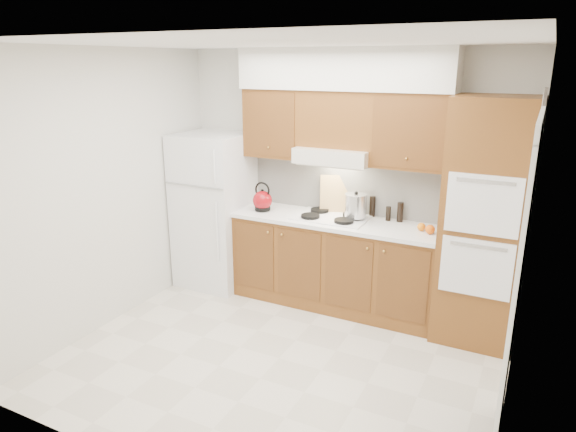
# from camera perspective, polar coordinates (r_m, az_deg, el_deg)

# --- Properties ---
(floor) EXTENTS (3.60, 3.60, 0.00)m
(floor) POSITION_cam_1_polar(r_m,az_deg,el_deg) (4.62, -1.01, -15.52)
(floor) COLOR beige
(floor) RESTS_ON ground
(ceiling) EXTENTS (3.60, 3.60, 0.00)m
(ceiling) POSITION_cam_1_polar(r_m,az_deg,el_deg) (3.90, -1.22, 18.74)
(ceiling) COLOR white
(ceiling) RESTS_ON wall_back
(wall_back) EXTENTS (3.60, 0.02, 2.60)m
(wall_back) POSITION_cam_1_polar(r_m,az_deg,el_deg) (5.40, 6.32, 4.22)
(wall_back) COLOR silver
(wall_back) RESTS_ON floor
(wall_left) EXTENTS (0.02, 3.00, 2.60)m
(wall_left) POSITION_cam_1_polar(r_m,az_deg,el_deg) (5.14, -19.21, 2.71)
(wall_left) COLOR silver
(wall_left) RESTS_ON floor
(wall_right) EXTENTS (0.02, 3.00, 2.60)m
(wall_right) POSITION_cam_1_polar(r_m,az_deg,el_deg) (3.64, 24.88, -3.53)
(wall_right) COLOR silver
(wall_right) RESTS_ON floor
(fridge) EXTENTS (0.75, 0.72, 1.72)m
(fridge) POSITION_cam_1_polar(r_m,az_deg,el_deg) (5.84, -8.12, 0.64)
(fridge) COLOR white
(fridge) RESTS_ON floor
(base_cabinets) EXTENTS (2.11, 0.60, 0.90)m
(base_cabinets) POSITION_cam_1_polar(r_m,az_deg,el_deg) (5.38, 5.16, -5.30)
(base_cabinets) COLOR brown
(base_cabinets) RESTS_ON floor
(countertop) EXTENTS (2.13, 0.62, 0.04)m
(countertop) POSITION_cam_1_polar(r_m,az_deg,el_deg) (5.21, 5.25, -0.55)
(countertop) COLOR white
(countertop) RESTS_ON base_cabinets
(backsplash) EXTENTS (2.11, 0.03, 0.56)m
(backsplash) POSITION_cam_1_polar(r_m,az_deg,el_deg) (5.40, 6.49, 3.33)
(backsplash) COLOR white
(backsplash) RESTS_ON countertop
(oven_cabinet) EXTENTS (0.70, 0.65, 2.20)m
(oven_cabinet) POSITION_cam_1_polar(r_m,az_deg,el_deg) (4.84, 21.01, -0.77)
(oven_cabinet) COLOR brown
(oven_cabinet) RESTS_ON floor
(upper_cab_left) EXTENTS (0.63, 0.33, 0.70)m
(upper_cab_left) POSITION_cam_1_polar(r_m,az_deg,el_deg) (5.45, -1.28, 10.29)
(upper_cab_left) COLOR brown
(upper_cab_left) RESTS_ON wall_back
(upper_cab_right) EXTENTS (0.73, 0.33, 0.70)m
(upper_cab_right) POSITION_cam_1_polar(r_m,az_deg,el_deg) (4.95, 13.71, 9.16)
(upper_cab_right) COLOR brown
(upper_cab_right) RESTS_ON wall_back
(range_hood) EXTENTS (0.75, 0.45, 0.15)m
(range_hood) POSITION_cam_1_polar(r_m,az_deg,el_deg) (5.15, 5.28, 6.75)
(range_hood) COLOR silver
(range_hood) RESTS_ON wall_back
(upper_cab_over_hood) EXTENTS (0.75, 0.33, 0.55)m
(upper_cab_over_hood) POSITION_cam_1_polar(r_m,az_deg,el_deg) (5.16, 5.63, 10.68)
(upper_cab_over_hood) COLOR brown
(upper_cab_over_hood) RESTS_ON range_hood
(soffit) EXTENTS (2.13, 0.36, 0.40)m
(soffit) POSITION_cam_1_polar(r_m,az_deg,el_deg) (5.10, 6.27, 15.95)
(soffit) COLOR silver
(soffit) RESTS_ON wall_back
(cooktop) EXTENTS (0.74, 0.50, 0.01)m
(cooktop) POSITION_cam_1_polar(r_m,az_deg,el_deg) (5.24, 4.83, -0.14)
(cooktop) COLOR white
(cooktop) RESTS_ON countertop
(doorway) EXTENTS (0.02, 0.90, 2.10)m
(doorway) POSITION_cam_1_polar(r_m,az_deg,el_deg) (3.41, 23.89, -9.32)
(doorway) COLOR black
(doorway) RESTS_ON floor
(wall_clock) EXTENTS (0.02, 0.30, 0.30)m
(wall_clock) POSITION_cam_1_polar(r_m,az_deg,el_deg) (4.01, 26.54, 10.53)
(wall_clock) COLOR #3F3833
(wall_clock) RESTS_ON wall_right
(kettle) EXTENTS (0.21, 0.21, 0.21)m
(kettle) POSITION_cam_1_polar(r_m,az_deg,el_deg) (5.45, -2.86, 1.74)
(kettle) COLOR maroon
(kettle) RESTS_ON countertop
(cutting_board) EXTENTS (0.31, 0.20, 0.38)m
(cutting_board) POSITION_cam_1_polar(r_m,az_deg,el_deg) (5.40, 5.14, 2.50)
(cutting_board) COLOR tan
(cutting_board) RESTS_ON countertop
(stock_pot) EXTENTS (0.23, 0.23, 0.22)m
(stock_pot) POSITION_cam_1_polar(r_m,az_deg,el_deg) (5.17, 7.54, 1.12)
(stock_pot) COLOR silver
(stock_pot) RESTS_ON cooktop
(condiment_a) EXTENTS (0.07, 0.07, 0.21)m
(condiment_a) POSITION_cam_1_polar(r_m,az_deg,el_deg) (5.32, 9.35, 1.06)
(condiment_a) COLOR black
(condiment_a) RESTS_ON countertop
(condiment_b) EXTENTS (0.07, 0.07, 0.20)m
(condiment_b) POSITION_cam_1_polar(r_m,az_deg,el_deg) (5.19, 12.35, 0.43)
(condiment_b) COLOR black
(condiment_b) RESTS_ON countertop
(condiment_c) EXTENTS (0.06, 0.06, 0.14)m
(condiment_c) POSITION_cam_1_polar(r_m,az_deg,el_deg) (5.21, 11.08, 0.26)
(condiment_c) COLOR black
(condiment_c) RESTS_ON countertop
(orange_near) EXTENTS (0.11, 0.11, 0.09)m
(orange_near) POSITION_cam_1_polar(r_m,az_deg,el_deg) (4.90, 15.51, -1.45)
(orange_near) COLOR #E3570B
(orange_near) RESTS_ON countertop
(orange_far) EXTENTS (0.08, 0.08, 0.08)m
(orange_far) POSITION_cam_1_polar(r_m,az_deg,el_deg) (4.97, 14.60, -1.18)
(orange_far) COLOR #FFA10D
(orange_far) RESTS_ON countertop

